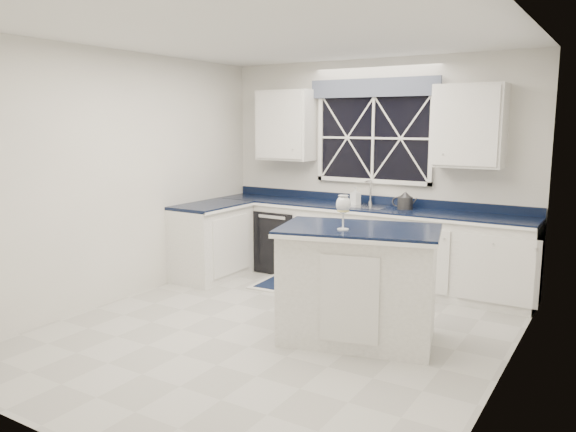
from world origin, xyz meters
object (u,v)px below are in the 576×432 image
Objects in this scene: kettle at (405,201)px; wine_glass at (343,206)px; island at (358,284)px; faucet at (370,192)px; soap_bottle at (355,196)px; dishwasher at (286,239)px.

kettle is 1.97m from wine_glass.
island is at bearing 65.91° from wine_glass.
faucet is at bearing 107.45° from wine_glass.
wine_glass is (0.66, -2.09, 0.14)m from faucet.
wine_glass is at bearing -68.00° from soap_bottle.
kettle is 0.96× the size of wine_glass.
kettle is at bearing -15.71° from faucet.
faucet is (1.10, 0.19, 0.69)m from dishwasher.
faucet reaches higher than soap_bottle.
wine_glass is (1.76, -1.90, 0.83)m from dishwasher.
soap_bottle reaches higher than dishwasher.
wine_glass is 1.38× the size of soap_bottle.
faucet is at bearing 10.02° from dishwasher.
kettle is at bearing 1.89° from dishwasher.
wine_glass reaches higher than dishwasher.
soap_bottle reaches higher than island.
kettle is (1.60, 0.05, 0.62)m from dishwasher.
kettle is at bearing 82.94° from island.
dishwasher is 1.72m from kettle.
island is 5.39× the size of kettle.
faucet is 0.18m from soap_bottle.
kettle is (0.50, -0.14, -0.06)m from faucet.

